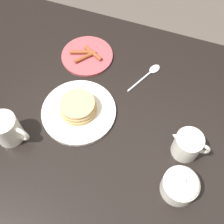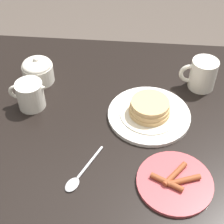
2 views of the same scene
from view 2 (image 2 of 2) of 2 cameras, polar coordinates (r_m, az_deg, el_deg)
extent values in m
cube|color=black|center=(1.01, 3.07, -2.46)|extent=(1.52, 0.85, 0.03)
cylinder|color=white|center=(1.02, 6.17, -0.48)|extent=(0.24, 0.24, 0.01)
cylinder|color=beige|center=(1.01, 6.20, -0.16)|extent=(0.17, 0.17, 0.00)
cylinder|color=tan|center=(1.01, 6.24, 0.21)|extent=(0.12, 0.12, 0.01)
cylinder|color=tan|center=(1.00, 6.30, 0.80)|extent=(0.12, 0.12, 0.01)
cylinder|color=tan|center=(0.99, 6.37, 1.40)|extent=(0.11, 0.11, 0.01)
cylinder|color=#B2474C|center=(0.88, 10.38, -11.44)|extent=(0.19, 0.19, 0.01)
cylinder|color=brown|center=(0.87, 11.87, -11.04)|extent=(0.09, 0.04, 0.01)
cylinder|color=brown|center=(0.86, 9.10, -11.45)|extent=(0.08, 0.05, 0.01)
cylinder|color=brown|center=(0.88, 10.43, -10.07)|extent=(0.06, 0.08, 0.01)
cylinder|color=silver|center=(1.12, 14.90, 6.07)|extent=(0.08, 0.08, 0.10)
torus|color=silver|center=(1.12, 12.81, 6.24)|extent=(0.07, 0.01, 0.07)
cylinder|color=#472819|center=(1.10, 15.30, 7.77)|extent=(0.07, 0.07, 0.00)
cylinder|color=silver|center=(1.05, -13.40, 2.76)|extent=(0.08, 0.08, 0.09)
cone|color=silver|center=(1.02, -11.73, 3.96)|extent=(0.04, 0.04, 0.04)
torus|color=silver|center=(1.06, -15.58, 3.21)|extent=(0.05, 0.01, 0.05)
cylinder|color=silver|center=(1.15, -12.16, 6.33)|extent=(0.10, 0.10, 0.06)
ellipsoid|color=silver|center=(1.13, -12.41, 7.67)|extent=(0.09, 0.09, 0.03)
sphere|color=silver|center=(1.12, -12.57, 8.49)|extent=(0.02, 0.02, 0.02)
cylinder|color=silver|center=(0.90, -3.64, -8.28)|extent=(0.06, 0.11, 0.01)
ellipsoid|color=silver|center=(0.87, -6.64, -11.92)|extent=(0.05, 0.05, 0.01)
camera|label=1|loc=(1.14, -8.66, 48.18)|focal=45.00mm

